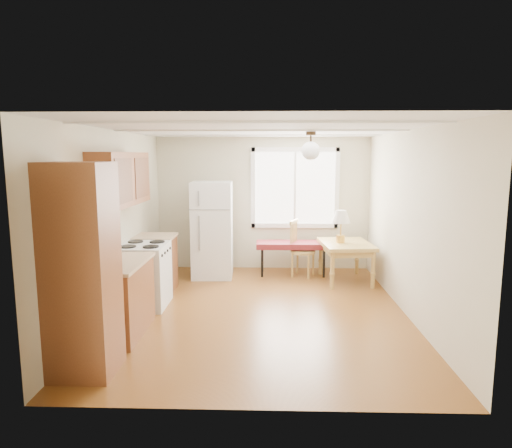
{
  "coord_description": "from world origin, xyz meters",
  "views": [
    {
      "loc": [
        0.13,
        -6.12,
        2.17
      ],
      "look_at": [
        -0.07,
        0.56,
        1.15
      ],
      "focal_mm": 32.0,
      "sensor_mm": 36.0,
      "label": 1
    }
  ],
  "objects_px": {
    "refrigerator": "(212,230)",
    "bench": "(293,246)",
    "chair": "(298,244)",
    "dining_table": "(346,248)"
  },
  "relations": [
    {
      "from": "refrigerator",
      "to": "bench",
      "type": "height_order",
      "value": "refrigerator"
    },
    {
      "from": "bench",
      "to": "chair",
      "type": "relative_size",
      "value": 1.31
    },
    {
      "from": "refrigerator",
      "to": "bench",
      "type": "distance_m",
      "value": 1.48
    },
    {
      "from": "dining_table",
      "to": "chair",
      "type": "xyz_separation_m",
      "value": [
        -0.8,
        0.33,
        0.0
      ]
    },
    {
      "from": "chair",
      "to": "refrigerator",
      "type": "bearing_deg",
      "value": -155.48
    },
    {
      "from": "bench",
      "to": "dining_table",
      "type": "xyz_separation_m",
      "value": [
        0.89,
        -0.4,
        0.03
      ]
    },
    {
      "from": "bench",
      "to": "chair",
      "type": "height_order",
      "value": "chair"
    },
    {
      "from": "refrigerator",
      "to": "bench",
      "type": "relative_size",
      "value": 1.29
    },
    {
      "from": "refrigerator",
      "to": "chair",
      "type": "bearing_deg",
      "value": 1.19
    },
    {
      "from": "chair",
      "to": "dining_table",
      "type": "bearing_deg",
      "value": -1.47
    }
  ]
}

